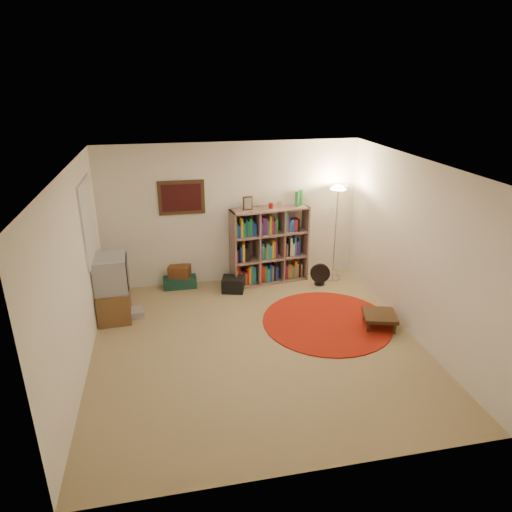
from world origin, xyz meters
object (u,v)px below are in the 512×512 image
Objects in this scene: floor_lamp at (337,202)px; side_table at (380,316)px; bookshelf at (268,247)px; floor_fan at (320,274)px; suitcase at (180,281)px; tv_stand at (113,289)px.

floor_lamp is 3.01× the size of side_table.
bookshelf is 4.11× the size of floor_fan.
suitcase is (-2.79, 0.24, -1.36)m from floor_lamp.
bookshelf reaches higher than suitcase.
floor_lamp is at bearing -4.69° from suitcase.
floor_fan is 2.51m from suitcase.
floor_fan is (0.88, -0.36, -0.46)m from bookshelf.
tv_stand is at bearing 164.27° from side_table.
suitcase is (-2.47, 0.45, -0.11)m from floor_fan.
tv_stand is at bearing -137.75° from suitcase.
floor_lamp is 4.01m from tv_stand.
floor_lamp is (1.20, -0.14, 0.79)m from bookshelf.
bookshelf reaches higher than tv_stand.
floor_fan is (-0.32, -0.21, -1.25)m from floor_lamp.
floor_lamp is at bearing -14.11° from bookshelf.
suitcase is at bearing 169.35° from bookshelf.
tv_stand reaches higher than floor_fan.
side_table is at bearing -35.12° from suitcase.
tv_stand is at bearing -169.54° from bookshelf.
floor_fan is at bearing 5.01° from tv_stand.
floor_fan is at bearing -10.15° from suitcase.
floor_lamp is 2.20m from side_table.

